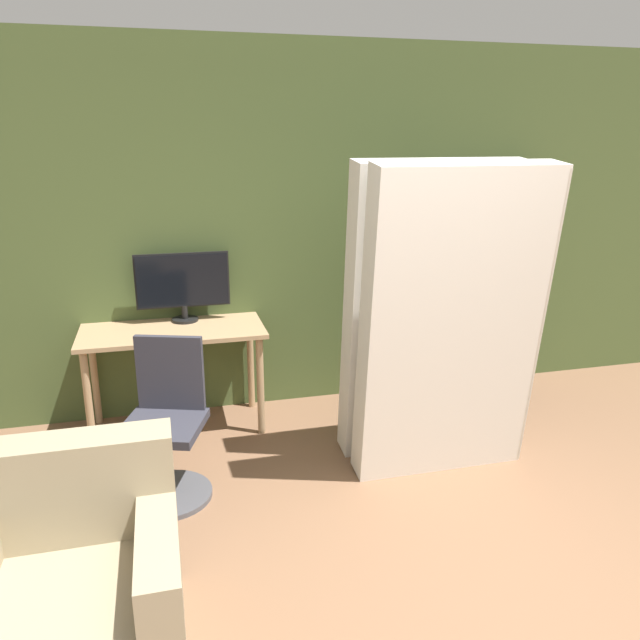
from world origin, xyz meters
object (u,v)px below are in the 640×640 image
office_chair (166,435)px  bookshelf (466,280)px  mattress_near (453,327)px  monitor (183,283)px  armchair (72,588)px  mattress_far (430,313)px

office_chair → bookshelf: bearing=23.7°
office_chair → mattress_near: bearing=-6.5°
office_chair → mattress_near: (1.68, -0.19, 0.58)m
monitor → armchair: bearing=-104.7°
bookshelf → mattress_far: size_ratio=0.95×
monitor → office_chair: 1.24m
armchair → office_chair: bearing=71.0°
mattress_near → bookshelf: bearing=59.8°
monitor → mattress_far: 1.75m
bookshelf → office_chair: bearing=-156.3°
bookshelf → mattress_near: mattress_near is taller
mattress_near → mattress_far: size_ratio=1.00×
office_chair → bookshelf: bookshelf is taller
mattress_far → office_chair: bearing=-175.5°
office_chair → mattress_near: size_ratio=0.49×
office_chair → mattress_far: mattress_far is taller
monitor → armchair: 2.37m
monitor → bookshelf: bearing=0.3°
armchair → bookshelf: bearing=38.2°
mattress_near → mattress_far: (0.00, 0.32, 0.00)m
monitor → mattress_near: bearing=-39.6°
mattress_far → armchair: mattress_far is taller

